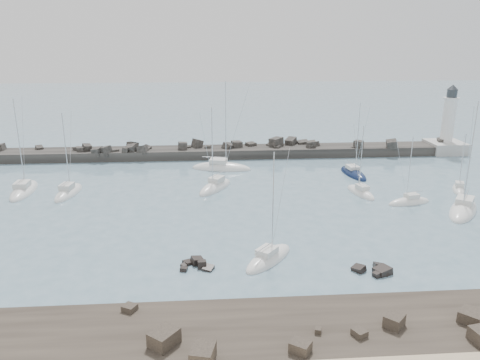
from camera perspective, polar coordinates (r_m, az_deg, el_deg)
name	(u,v)px	position (r m, az deg, el deg)	size (l,w,h in m)	color
ground	(227,232)	(57.98, -1.55, -6.32)	(400.00, 400.00, 0.00)	slate
rock_shelf	(242,343)	(38.80, 0.28, -19.24)	(140.00, 12.00, 1.97)	#2C251E
rock_cluster_near	(197,265)	(49.99, -5.29, -10.25)	(3.65, 3.08, 1.24)	black
rock_cluster_far	(377,271)	(50.54, 16.36, -10.56)	(4.10, 2.94, 1.37)	black
breakwater	(180,156)	(94.09, -7.34, 2.97)	(115.00, 7.33, 5.04)	#292724
lighthouse	(446,138)	(105.57, 23.84, 4.73)	(7.00, 7.00, 14.60)	#ACABA6
sailboat_1	(24,191)	(79.55, -24.83, -1.27)	(3.41, 9.89, 15.44)	white
sailboat_3	(69,193)	(75.98, -20.17, -1.52)	(3.76, 8.66, 13.41)	white
sailboat_4	(221,168)	(84.90, -2.30, 1.43)	(11.31, 5.54, 17.01)	white
sailboat_5	(215,188)	(74.01, -3.03, -0.95)	(6.84, 8.98, 14.09)	white
sailboat_6	(269,259)	(51.04, 3.51, -9.58)	(7.05, 7.85, 12.80)	white
sailboat_7	(353,174)	(83.79, 13.63, 0.72)	(3.81, 8.89, 13.54)	#0E1B3C
sailboat_8	(409,202)	(71.75, 19.93, -2.59)	(6.96, 3.47, 10.67)	white
sailboat_9	(361,193)	(73.87, 14.49, -1.54)	(3.70, 7.36, 11.28)	white
sailboat_10	(463,211)	(71.24, 25.54, -3.39)	(8.84, 10.34, 16.50)	white
sailboat_11	(459,190)	(80.63, 25.10, -1.07)	(4.19, 6.22, 9.74)	white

